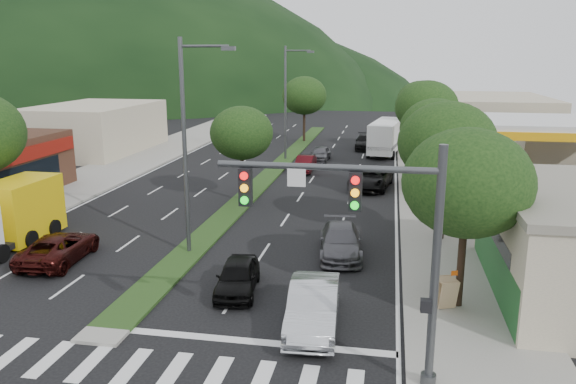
% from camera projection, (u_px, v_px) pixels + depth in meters
% --- Properties ---
extents(ground, '(160.00, 160.00, 0.00)m').
position_uv_depth(ground, '(108.00, 331.00, 19.24)').
color(ground, black).
rests_on(ground, ground).
extents(sidewalk_right, '(5.00, 90.00, 0.15)m').
position_uv_depth(sidewalk_right, '(433.00, 184.00, 40.92)').
color(sidewalk_right, gray).
rests_on(sidewalk_right, ground).
extents(sidewalk_left, '(6.00, 90.00, 0.15)m').
position_uv_depth(sidewalk_left, '(110.00, 171.00, 45.39)').
color(sidewalk_left, gray).
rests_on(sidewalk_left, ground).
extents(median, '(1.60, 56.00, 0.12)m').
position_uv_depth(median, '(274.00, 170.00, 45.98)').
color(median, '#243E16').
rests_on(median, ground).
extents(crosswalk, '(19.00, 2.20, 0.01)m').
position_uv_depth(crosswalk, '(77.00, 362.00, 17.33)').
color(crosswalk, silver).
rests_on(crosswalk, ground).
extents(traffic_signal, '(6.12, 0.40, 7.00)m').
position_uv_depth(traffic_signal, '(378.00, 230.00, 15.09)').
color(traffic_signal, '#47494C').
rests_on(traffic_signal, ground).
extents(gas_canopy, '(12.20, 8.20, 5.25)m').
position_uv_depth(gas_canopy, '(545.00, 129.00, 35.83)').
color(gas_canopy, silver).
rests_on(gas_canopy, ground).
extents(bldg_left_far, '(9.00, 14.00, 4.60)m').
position_uv_depth(bldg_left_far, '(95.00, 128.00, 54.51)').
color(bldg_left_far, beige).
rests_on(bldg_left_far, ground).
extents(bldg_right_far, '(10.00, 16.00, 5.20)m').
position_uv_depth(bldg_right_far, '(493.00, 122.00, 57.25)').
color(bldg_right_far, beige).
rests_on(bldg_right_far, ground).
extents(hill_far, '(176.00, 132.00, 82.00)m').
position_uv_depth(hill_far, '(25.00, 94.00, 138.36)').
color(hill_far, black).
rests_on(hill_far, ground).
extents(tree_r_a, '(4.60, 4.60, 6.63)m').
position_uv_depth(tree_r_a, '(467.00, 183.00, 19.82)').
color(tree_r_a, black).
rests_on(tree_r_a, sidewalk_right).
extents(tree_r_b, '(4.80, 4.80, 6.94)m').
position_uv_depth(tree_r_b, '(447.00, 143.00, 27.41)').
color(tree_r_b, black).
rests_on(tree_r_b, sidewalk_right).
extents(tree_r_c, '(4.40, 4.40, 6.48)m').
position_uv_depth(tree_r_c, '(435.00, 128.00, 35.12)').
color(tree_r_c, black).
rests_on(tree_r_c, sidewalk_right).
extents(tree_r_d, '(5.00, 5.00, 7.17)m').
position_uv_depth(tree_r_d, '(427.00, 107.00, 44.57)').
color(tree_r_d, black).
rests_on(tree_r_d, sidewalk_right).
extents(tree_r_e, '(4.60, 4.60, 6.71)m').
position_uv_depth(tree_r_e, '(421.00, 101.00, 54.20)').
color(tree_r_e, black).
rests_on(tree_r_e, sidewalk_right).
extents(tree_med_near, '(4.00, 4.00, 6.02)m').
position_uv_depth(tree_med_near, '(242.00, 133.00, 35.39)').
color(tree_med_near, black).
rests_on(tree_med_near, median).
extents(tree_med_far, '(4.80, 4.80, 6.94)m').
position_uv_depth(tree_med_far, '(304.00, 96.00, 60.09)').
color(tree_med_far, black).
rests_on(tree_med_far, median).
extents(streetlight_near, '(2.60, 0.25, 10.00)m').
position_uv_depth(streetlight_near, '(188.00, 137.00, 25.52)').
color(streetlight_near, '#47494C').
rests_on(streetlight_near, ground).
extents(streetlight_mid, '(2.60, 0.25, 10.00)m').
position_uv_depth(streetlight_mid, '(288.00, 98.00, 49.41)').
color(streetlight_mid, '#47494C').
rests_on(streetlight_mid, ground).
extents(sedan_silver, '(1.98, 4.89, 1.58)m').
position_uv_depth(sedan_silver, '(313.00, 306.00, 19.37)').
color(sedan_silver, silver).
rests_on(sedan_silver, ground).
extents(suv_maroon, '(2.56, 4.95, 1.34)m').
position_uv_depth(suv_maroon, '(59.00, 248.00, 25.61)').
color(suv_maroon, black).
rests_on(suv_maroon, ground).
extents(car_queue_a, '(2.00, 3.99, 1.30)m').
position_uv_depth(car_queue_a, '(238.00, 277.00, 22.29)').
color(car_queue_a, black).
rests_on(car_queue_a, ground).
extents(car_queue_b, '(2.44, 4.94, 1.38)m').
position_uv_depth(car_queue_b, '(341.00, 241.00, 26.42)').
color(car_queue_b, '#504F55').
rests_on(car_queue_b, ground).
extents(car_queue_c, '(1.42, 3.89, 1.27)m').
position_uv_depth(car_queue_c, '(305.00, 164.00, 45.51)').
color(car_queue_c, '#430B10').
rests_on(car_queue_c, ground).
extents(car_queue_d, '(3.26, 5.78, 1.52)m').
position_uv_depth(car_queue_d, '(371.00, 178.00, 39.74)').
color(car_queue_d, black).
rests_on(car_queue_d, ground).
extents(car_queue_e, '(1.62, 3.79, 1.28)m').
position_uv_depth(car_queue_e, '(321.00, 154.00, 50.18)').
color(car_queue_e, '#515156').
rests_on(car_queue_e, ground).
extents(car_queue_f, '(2.11, 4.96, 1.43)m').
position_uv_depth(car_queue_f, '(365.00, 142.00, 56.44)').
color(car_queue_f, black).
rests_on(car_queue_f, ground).
extents(box_truck, '(2.61, 6.39, 3.13)m').
position_uv_depth(box_truck, '(12.00, 216.00, 27.76)').
color(box_truck, silver).
rests_on(box_truck, ground).
extents(motorhome, '(3.52, 8.38, 3.12)m').
position_uv_depth(motorhome, '(386.00, 137.00, 53.53)').
color(motorhome, white).
rests_on(motorhome, ground).
extents(a_frame_sign, '(0.90, 0.96, 1.52)m').
position_uv_depth(a_frame_sign, '(446.00, 290.00, 20.59)').
color(a_frame_sign, tan).
rests_on(a_frame_sign, sidewalk_right).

